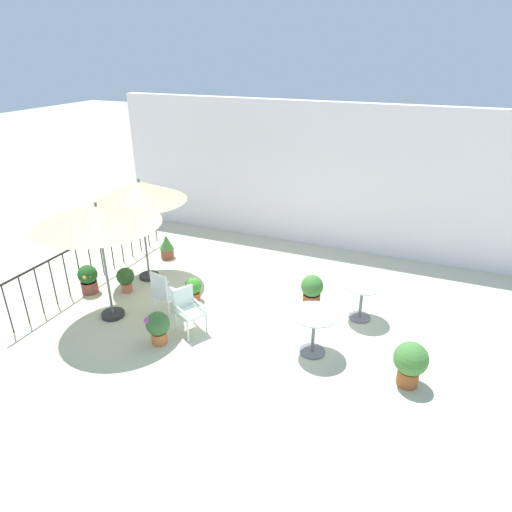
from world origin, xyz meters
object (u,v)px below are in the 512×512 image
(patio_chair_1, at_px, (188,308))
(potted_plant_1, at_px, (167,246))
(potted_plant_3, at_px, (410,362))
(patio_umbrella_0, at_px, (140,192))
(potted_plant_6, at_px, (158,326))
(cafe_table_0, at_px, (362,295))
(patio_chair_0, at_px, (164,292))
(cafe_table_1, at_px, (314,325))
(potted_plant_4, at_px, (193,288))
(potted_plant_5, at_px, (126,278))
(potted_plant_0, at_px, (88,278))
(potted_plant_2, at_px, (312,290))
(patio_umbrella_1, at_px, (97,216))

(patio_chair_1, bearing_deg, potted_plant_1, 129.66)
(patio_chair_1, bearing_deg, potted_plant_3, 0.32)
(patio_umbrella_0, height_order, potted_plant_6, patio_umbrella_0)
(cafe_table_0, relative_size, patio_chair_0, 0.80)
(cafe_table_1, relative_size, potted_plant_1, 1.34)
(potted_plant_4, xyz_separation_m, potted_plant_5, (-1.51, -0.24, 0.05))
(patio_chair_1, bearing_deg, patio_umbrella_0, 142.44)
(potted_plant_0, bearing_deg, cafe_table_0, 12.30)
(cafe_table_1, relative_size, potted_plant_4, 1.60)
(potted_plant_2, bearing_deg, cafe_table_1, -73.10)
(cafe_table_0, height_order, potted_plant_3, potted_plant_3)
(cafe_table_0, distance_m, potted_plant_1, 5.05)
(patio_umbrella_0, bearing_deg, potted_plant_6, -51.29)
(cafe_table_0, height_order, potted_plant_2, cafe_table_0)
(patio_umbrella_0, bearing_deg, cafe_table_1, -16.27)
(potted_plant_0, height_order, potted_plant_5, potted_plant_0)
(cafe_table_0, xyz_separation_m, patio_chair_0, (-3.50, -1.39, 0.03))
(potted_plant_1, bearing_deg, potted_plant_3, -22.71)
(cafe_table_0, xyz_separation_m, potted_plant_1, (-4.96, 0.91, -0.21))
(potted_plant_5, height_order, potted_plant_6, potted_plant_6)
(patio_umbrella_0, height_order, potted_plant_2, patio_umbrella_0)
(patio_chair_1, height_order, potted_plant_4, patio_chair_1)
(patio_umbrella_0, xyz_separation_m, cafe_table_1, (4.21, -1.23, -1.49))
(potted_plant_2, bearing_deg, potted_plant_4, -163.13)
(potted_plant_0, distance_m, potted_plant_3, 6.60)
(potted_plant_5, bearing_deg, potted_plant_4, 8.96)
(cafe_table_1, distance_m, potted_plant_4, 2.88)
(patio_chair_1, relative_size, potted_plant_2, 1.23)
(patio_chair_0, bearing_deg, cafe_table_0, 21.65)
(patio_chair_0, distance_m, potted_plant_2, 2.91)
(patio_umbrella_1, relative_size, potted_plant_6, 3.80)
(patio_umbrella_1, distance_m, potted_plant_0, 2.13)
(patio_chair_0, relative_size, potted_plant_6, 1.58)
(potted_plant_3, bearing_deg, potted_plant_0, 176.58)
(patio_umbrella_0, xyz_separation_m, potted_plant_3, (5.81, -1.44, -1.61))
(patio_umbrella_0, relative_size, potted_plant_2, 3.38)
(patio_umbrella_1, height_order, potted_plant_1, patio_umbrella_1)
(patio_chair_0, height_order, potted_plant_3, patio_chair_0)
(patio_chair_0, bearing_deg, potted_plant_6, -65.63)
(patio_umbrella_1, bearing_deg, potted_plant_0, 151.56)
(patio_chair_0, bearing_deg, potted_plant_3, -2.68)
(potted_plant_1, distance_m, potted_plant_4, 2.25)
(cafe_table_1, height_order, potted_plant_3, cafe_table_1)
(patio_chair_0, height_order, potted_plant_1, patio_chair_0)
(potted_plant_4, bearing_deg, patio_chair_1, -65.02)
(patio_umbrella_0, relative_size, potted_plant_4, 4.58)
(cafe_table_1, relative_size, potted_plant_5, 1.47)
(cafe_table_1, height_order, potted_plant_1, cafe_table_1)
(patio_umbrella_0, xyz_separation_m, potted_plant_4, (1.44, -0.47, -1.76))
(patio_chair_0, xyz_separation_m, potted_plant_6, (0.36, -0.79, -0.20))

